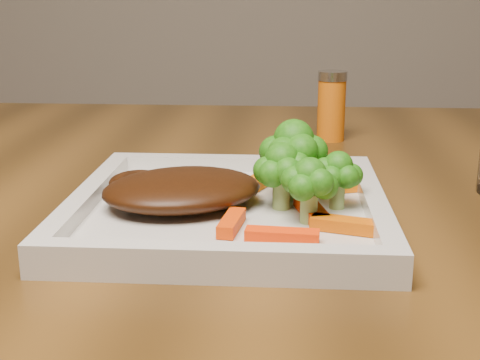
{
  "coord_description": "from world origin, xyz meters",
  "views": [
    {
      "loc": [
        0.01,
        -0.5,
        0.95
      ],
      "look_at": [
        -0.03,
        0.05,
        0.79
      ],
      "focal_mm": 50.0,
      "sensor_mm": 36.0,
      "label": 1
    }
  ],
  "objects": [
    {
      "name": "carrot_5",
      "position": [
        0.03,
        0.03,
        0.77
      ],
      "size": [
        0.03,
        0.06,
        0.01
      ],
      "primitive_type": "cube",
      "rotation": [
        0.0,
        0.0,
        -1.34
      ],
      "color": "red",
      "rests_on": "plate"
    },
    {
      "name": "carrot_1",
      "position": [
        0.06,
        -0.0,
        0.77
      ],
      "size": [
        0.06,
        0.03,
        0.01
      ],
      "primitive_type": "cube",
      "rotation": [
        0.0,
        0.0,
        -0.29
      ],
      "color": "#C75203",
      "rests_on": "plate"
    },
    {
      "name": "carrot_2",
      "position": [
        -0.03,
        -0.0,
        0.77
      ],
      "size": [
        0.02,
        0.05,
        0.01
      ],
      "primitive_type": "cube",
      "rotation": [
        0.0,
        0.0,
        1.43
      ],
      "color": "#E73A03",
      "rests_on": "plate"
    },
    {
      "name": "carrot_4",
      "position": [
        -0.02,
        0.1,
        0.77
      ],
      "size": [
        0.04,
        0.06,
        0.01
      ],
      "primitive_type": "cube",
      "rotation": [
        0.0,
        0.0,
        1.17
      ],
      "color": "orange",
      "rests_on": "plate"
    },
    {
      "name": "steak",
      "position": [
        -0.08,
        0.05,
        0.78
      ],
      "size": [
        0.17,
        0.16,
        0.03
      ],
      "primitive_type": "ellipsoid",
      "rotation": [
        0.0,
        0.0,
        0.41
      ],
      "color": "#381908",
      "rests_on": "plate"
    },
    {
      "name": "carrot_3",
      "position": [
        0.05,
        0.1,
        0.77
      ],
      "size": [
        0.06,
        0.03,
        0.01
      ],
      "primitive_type": "cube",
      "rotation": [
        0.0,
        0.0,
        0.29
      ],
      "color": "#DF6303",
      "rests_on": "plate"
    },
    {
      "name": "plate",
      "position": [
        -0.04,
        0.05,
        0.76
      ],
      "size": [
        0.27,
        0.27,
        0.01
      ],
      "primitive_type": "cube",
      "color": "silver",
      "rests_on": "dining_table"
    },
    {
      "name": "broccoli_0",
      "position": [
        0.01,
        0.08,
        0.8
      ],
      "size": [
        0.09,
        0.09,
        0.07
      ],
      "primitive_type": null,
      "rotation": [
        0.0,
        0.0,
        0.35
      ],
      "color": "#2C7413",
      "rests_on": "plate"
    },
    {
      "name": "spice_shaker",
      "position": [
        0.07,
        0.38,
        0.8
      ],
      "size": [
        0.04,
        0.04,
        0.09
      ],
      "primitive_type": "cylinder",
      "rotation": [
        0.0,
        0.0,
        -0.24
      ],
      "color": "#CE600B",
      "rests_on": "dining_table"
    },
    {
      "name": "carrot_0",
      "position": [
        0.01,
        -0.03,
        0.77
      ],
      "size": [
        0.06,
        0.02,
        0.01
      ],
      "primitive_type": "cube",
      "rotation": [
        0.0,
        0.0,
        -0.09
      ],
      "color": "#FF3404",
      "rests_on": "plate"
    },
    {
      "name": "broccoli_1",
      "position": [
        0.05,
        0.06,
        0.79
      ],
      "size": [
        0.06,
        0.06,
        0.06
      ],
      "primitive_type": null,
      "rotation": [
        0.0,
        0.0,
        -0.2
      ],
      "color": "#115F0F",
      "rests_on": "plate"
    },
    {
      "name": "broccoli_3",
      "position": [
        0.0,
        0.05,
        0.79
      ],
      "size": [
        0.06,
        0.06,
        0.06
      ],
      "primitive_type": null,
      "rotation": [
        0.0,
        0.0,
        -0.02
      ],
      "color": "#367012",
      "rests_on": "plate"
    },
    {
      "name": "broccoli_2",
      "position": [
        0.03,
        0.02,
        0.79
      ],
      "size": [
        0.06,
        0.06,
        0.06
      ],
      "primitive_type": null,
      "rotation": [
        0.0,
        0.0,
        -0.33
      ],
      "color": "#2F6C12",
      "rests_on": "plate"
    }
  ]
}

